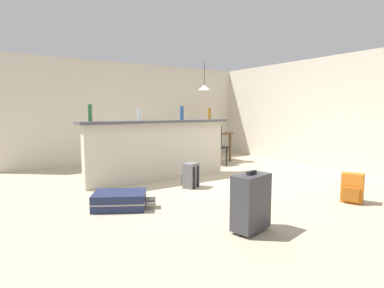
{
  "coord_description": "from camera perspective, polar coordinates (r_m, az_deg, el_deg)",
  "views": [
    {
      "loc": [
        -3.45,
        -4.67,
        1.32
      ],
      "look_at": [
        -0.06,
        0.45,
        0.65
      ],
      "focal_mm": 29.64,
      "sensor_mm": 36.0,
      "label": 1
    }
  ],
  "objects": [
    {
      "name": "ground_plane",
      "position": [
        5.96,
        2.89,
        -6.86
      ],
      "size": [
        13.0,
        13.0,
        0.05
      ],
      "primitive_type": "cube",
      "color": "#BCAD8E"
    },
    {
      "name": "wall_back",
      "position": [
        8.46,
        -9.46,
        5.61
      ],
      "size": [
        6.6,
        0.1,
        2.5
      ],
      "primitive_type": "cube",
      "color": "beige",
      "rests_on": "ground_plane"
    },
    {
      "name": "wall_right",
      "position": [
        8.18,
        19.18,
        5.34
      ],
      "size": [
        0.1,
        6.0,
        2.5
      ],
      "primitive_type": "cube",
      "color": "beige",
      "rests_on": "ground_plane"
    },
    {
      "name": "partition_half_wall",
      "position": [
        5.98,
        -5.95,
        -1.36
      ],
      "size": [
        2.8,
        0.2,
        1.08
      ],
      "primitive_type": "cube",
      "color": "beige",
      "rests_on": "ground_plane"
    },
    {
      "name": "bar_countertop",
      "position": [
        5.93,
        -6.01,
        4.06
      ],
      "size": [
        2.96,
        0.4,
        0.05
      ],
      "primitive_type": "cube",
      "color": "#4C4C51",
      "rests_on": "partition_half_wall"
    },
    {
      "name": "bottle_green",
      "position": [
        5.49,
        -17.87,
        5.36
      ],
      "size": [
        0.07,
        0.07,
        0.28
      ],
      "primitive_type": "cylinder",
      "color": "#2D6B38",
      "rests_on": "bar_countertop"
    },
    {
      "name": "bottle_clear",
      "position": [
        5.69,
        -9.54,
        5.32
      ],
      "size": [
        0.06,
        0.06,
        0.23
      ],
      "primitive_type": "cylinder",
      "color": "silver",
      "rests_on": "bar_countertop"
    },
    {
      "name": "bottle_blue",
      "position": [
        6.1,
        -1.84,
        5.6
      ],
      "size": [
        0.07,
        0.07,
        0.26
      ],
      "primitive_type": "cylinder",
      "color": "#284C89",
      "rests_on": "bar_countertop"
    },
    {
      "name": "bottle_amber",
      "position": [
        6.63,
        3.13,
        5.52
      ],
      "size": [
        0.07,
        0.07,
        0.23
      ],
      "primitive_type": "cylinder",
      "color": "#9E661E",
      "rests_on": "bar_countertop"
    },
    {
      "name": "dining_table",
      "position": [
        8.09,
        2.67,
        1.39
      ],
      "size": [
        1.1,
        0.8,
        0.74
      ],
      "color": "#4C331E",
      "rests_on": "ground_plane"
    },
    {
      "name": "dining_chair_near_partition",
      "position": [
        7.67,
        4.34,
        0.13
      ],
      "size": [
        0.46,
        0.46,
        0.93
      ],
      "color": "black",
      "rests_on": "ground_plane"
    },
    {
      "name": "pendant_lamp",
      "position": [
        8.15,
        2.24,
        10.09
      ],
      "size": [
        0.34,
        0.34,
        0.74
      ],
      "color": "black"
    },
    {
      "name": "suitcase_flat_navy",
      "position": [
        4.43,
        -12.85,
        -9.83
      ],
      "size": [
        0.89,
        0.77,
        0.22
      ],
      "color": "#1E284C",
      "rests_on": "ground_plane"
    },
    {
      "name": "backpack_orange",
      "position": [
        5.1,
        26.88,
        -7.15
      ],
      "size": [
        0.31,
        0.33,
        0.42
      ],
      "color": "orange",
      "rests_on": "ground_plane"
    },
    {
      "name": "backpack_grey",
      "position": [
        5.42,
        -0.26,
        -5.73
      ],
      "size": [
        0.33,
        0.32,
        0.42
      ],
      "color": "slate",
      "rests_on": "ground_plane"
    },
    {
      "name": "suitcase_upright_charcoal",
      "position": [
        3.53,
        10.56,
        -10.18
      ],
      "size": [
        0.48,
        0.33,
        0.67
      ],
      "color": "#38383D",
      "rests_on": "ground_plane"
    }
  ]
}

